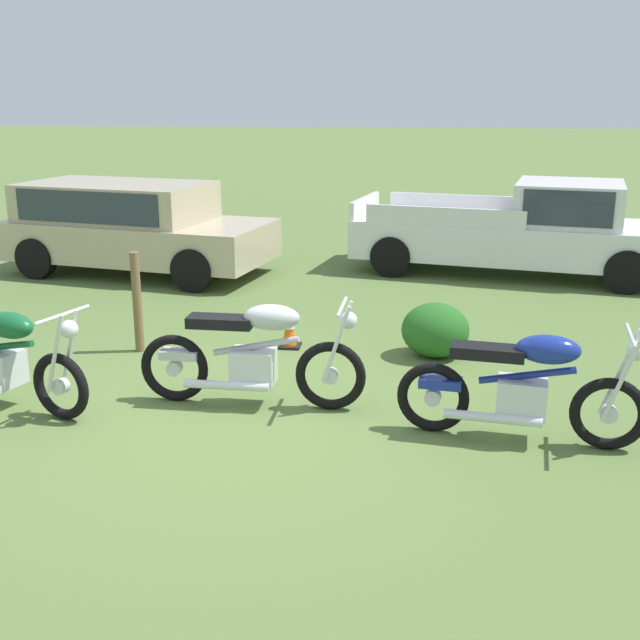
% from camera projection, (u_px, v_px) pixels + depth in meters
% --- Properties ---
extents(ground_plane, '(120.00, 120.00, 0.00)m').
position_uv_depth(ground_plane, '(241.00, 416.00, 7.14)').
color(ground_plane, '#567038').
extents(motorcycle_silver, '(2.13, 0.64, 1.02)m').
position_uv_depth(motorcycle_silver, '(254.00, 355.00, 7.27)').
color(motorcycle_silver, black).
rests_on(motorcycle_silver, ground).
extents(motorcycle_blue, '(2.03, 0.64, 1.02)m').
position_uv_depth(motorcycle_blue, '(523.00, 387.00, 6.52)').
color(motorcycle_blue, black).
rests_on(motorcycle_blue, ground).
extents(car_beige, '(4.41, 2.65, 1.43)m').
position_uv_depth(car_beige, '(129.00, 221.00, 12.64)').
color(car_beige, '#BCAD8C').
rests_on(car_beige, ground).
extents(pickup_truck_white, '(5.14, 2.68, 1.49)m').
position_uv_depth(pickup_truck_white, '(527.00, 228.00, 12.48)').
color(pickup_truck_white, silver).
rests_on(pickup_truck_white, ground).
extents(traffic_cone, '(0.25, 0.25, 0.47)m').
position_uv_depth(traffic_cone, '(289.00, 329.00, 9.02)').
color(traffic_cone, '#EA590F').
rests_on(traffic_cone, ground).
extents(fence_post_wooden, '(0.10, 0.10, 1.14)m').
position_uv_depth(fence_post_wooden, '(137.00, 302.00, 8.78)').
color(fence_post_wooden, brown).
rests_on(fence_post_wooden, ground).
extents(shrub_low, '(0.74, 0.68, 0.60)m').
position_uv_depth(shrub_low, '(435.00, 330.00, 8.68)').
color(shrub_low, '#235E1E').
rests_on(shrub_low, ground).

